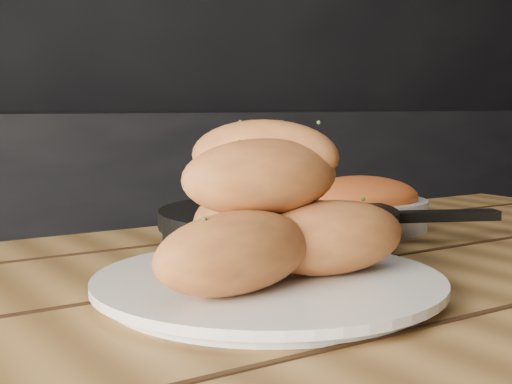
% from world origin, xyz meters
% --- Properties ---
extents(counter, '(2.80, 0.60, 0.90)m').
position_xyz_m(counter, '(0.00, 1.70, 0.45)').
color(counter, black).
rests_on(counter, ground).
extents(plate, '(0.31, 0.31, 0.02)m').
position_xyz_m(plate, '(-0.48, 0.47, 0.76)').
color(plate, white).
rests_on(plate, table).
extents(bread_rolls, '(0.26, 0.22, 0.14)m').
position_xyz_m(bread_rolls, '(-0.48, 0.48, 0.83)').
color(bread_rolls, '#B76A32').
rests_on(bread_rolls, plate).
extents(skillet, '(0.40, 0.28, 0.05)m').
position_xyz_m(skillet, '(-0.34, 0.65, 0.77)').
color(skillet, black).
rests_on(skillet, table).
extents(bowl, '(0.18, 0.18, 0.07)m').
position_xyz_m(bowl, '(-0.18, 0.69, 0.78)').
color(bowl, white).
rests_on(bowl, table).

